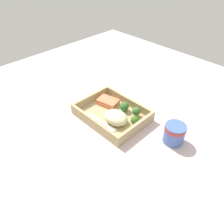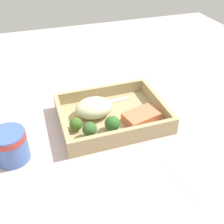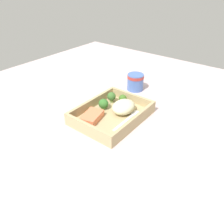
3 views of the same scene
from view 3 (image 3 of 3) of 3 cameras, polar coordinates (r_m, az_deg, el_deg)
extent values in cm
cube|color=#C5AEAE|center=(85.16, 0.00, -2.10)|extent=(160.00, 160.00, 2.00)
cube|color=tan|center=(84.27, 0.00, -1.20)|extent=(28.35, 21.76, 1.20)
cube|color=tan|center=(78.10, 5.96, -2.30)|extent=(28.35, 1.20, 3.63)
cube|color=tan|center=(88.73, -5.24, 2.37)|extent=(28.35, 1.20, 3.63)
cube|color=tan|center=(74.60, -6.45, -4.22)|extent=(1.20, 19.36, 3.63)
cube|color=tan|center=(92.55, 5.19, 3.73)|extent=(1.20, 19.36, 3.63)
cube|color=#EA794F|center=(81.30, -5.25, -1.22)|extent=(10.19, 7.86, 2.42)
ellipsoid|color=beige|center=(84.59, 3.04, 1.36)|extent=(10.17, 8.13, 4.95)
cylinder|color=#88A15E|center=(92.16, -0.15, 3.07)|extent=(1.38, 1.38, 1.77)
sphere|color=#3A642A|center=(91.25, -0.15, 4.10)|extent=(3.62, 3.62, 3.62)
cylinder|color=#89A75D|center=(92.14, 2.79, 2.75)|extent=(1.27, 1.27, 1.01)
sphere|color=#3E6822|center=(91.44, 2.81, 3.53)|extent=(3.34, 3.34, 3.34)
cylinder|color=#75A559|center=(87.80, -2.22, 1.23)|extent=(1.51, 1.51, 1.25)
sphere|color=#336B29|center=(86.92, -2.24, 2.20)|extent=(3.97, 3.97, 3.97)
cube|color=white|center=(79.63, 3.09, -2.79)|extent=(12.42, 1.32, 0.44)
cube|color=white|center=(85.23, 6.09, -0.32)|extent=(3.44, 2.26, 0.44)
cylinder|color=#4869B1|center=(104.82, 6.12, 7.79)|extent=(7.62, 7.62, 7.74)
cylinder|color=#B23833|center=(103.70, 6.21, 9.19)|extent=(7.85, 7.85, 1.39)
cube|color=white|center=(92.44, -15.99, 0.37)|extent=(11.11, 13.49, 0.24)
camera|label=1|loc=(1.07, 49.92, 30.07)|focal=35.00mm
camera|label=2|loc=(1.22, -17.52, 30.34)|focal=42.00mm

